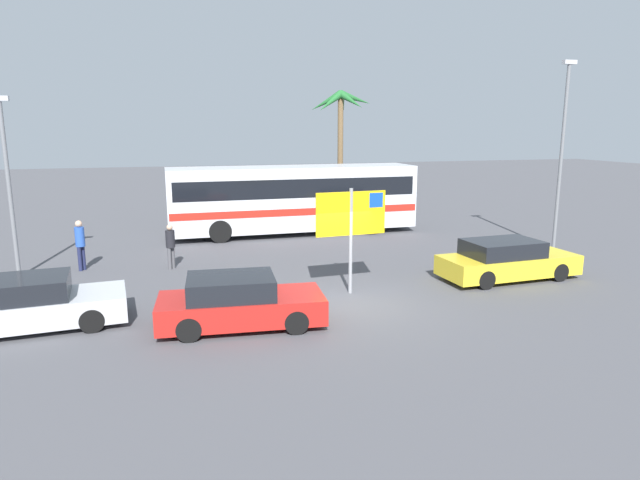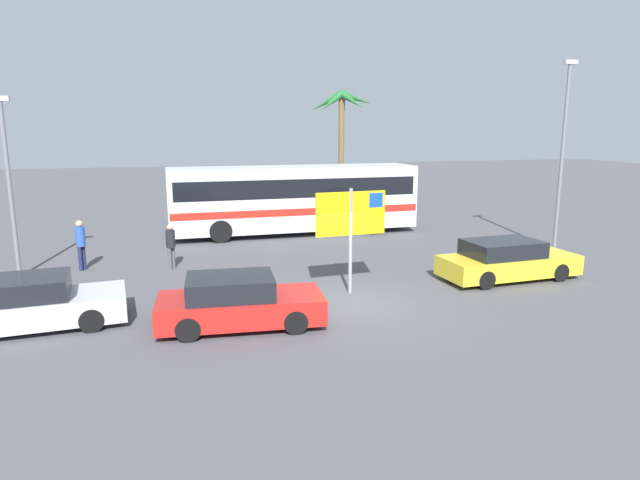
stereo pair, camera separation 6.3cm
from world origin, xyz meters
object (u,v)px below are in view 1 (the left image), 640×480
car_yellow (507,260)px  pedestrian_by_bus (80,241)px  bus_front_coach (293,196)px  car_silver (29,304)px  pedestrian_crossing_lot (170,243)px  ferry_sign (352,218)px  car_red (239,302)px

car_yellow → pedestrian_by_bus: bearing=156.7°
bus_front_coach → car_silver: (-9.23, -10.41, -1.15)m
bus_front_coach → pedestrian_crossing_lot: bearing=-137.4°
ferry_sign → car_red: bearing=-155.8°
ferry_sign → car_yellow: ferry_sign is taller
bus_front_coach → ferry_sign: ferry_sign is taller
bus_front_coach → pedestrian_crossing_lot: size_ratio=7.12×
ferry_sign → pedestrian_crossing_lot: bearing=135.6°
bus_front_coach → car_yellow: (4.94, -9.72, -1.15)m
ferry_sign → car_red: (-3.69, -1.94, -1.69)m
car_red → pedestrian_by_bus: 8.46m
car_red → pedestrian_by_bus: pedestrian_by_bus is taller
bus_front_coach → car_silver: bus_front_coach is taller
car_silver → car_yellow: (14.17, 0.68, 0.00)m
pedestrian_crossing_lot → pedestrian_by_bus: (-3.04, 0.67, 0.11)m
car_yellow → pedestrian_crossing_lot: (-10.66, 4.47, 0.31)m
car_red → pedestrian_by_bus: size_ratio=2.39×
car_silver → car_yellow: size_ratio=0.97×
car_yellow → pedestrian_by_bus: 14.63m
bus_front_coach → pedestrian_crossing_lot: bus_front_coach is taller
car_yellow → pedestrian_by_bus: (-13.69, 5.14, 0.42)m
car_silver → car_red: 5.19m
ferry_sign → pedestrian_by_bus: 9.82m
bus_front_coach → car_red: 12.49m
bus_front_coach → pedestrian_by_bus: bearing=-152.4°
car_silver → pedestrian_by_bus: (0.48, 5.83, 0.42)m
bus_front_coach → ferry_sign: 9.79m
ferry_sign → car_silver: ferry_sign is taller
car_yellow → car_red: same height
bus_front_coach → car_silver: 13.96m
ferry_sign → car_yellow: 5.70m
ferry_sign → car_yellow: (5.44, 0.04, -1.69)m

